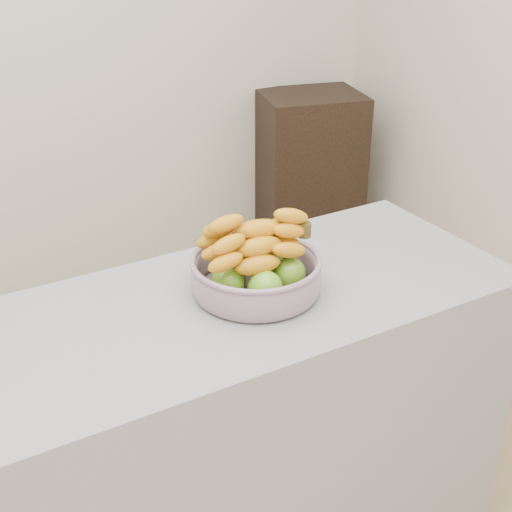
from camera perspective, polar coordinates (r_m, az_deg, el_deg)
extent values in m
cube|color=gray|center=(1.93, -9.26, -17.15)|extent=(2.00, 0.60, 0.90)
cube|color=black|center=(3.76, 4.26, 6.23)|extent=(0.58, 0.51, 0.89)
cylinder|color=#9BACBA|center=(1.76, 0.00, -2.71)|extent=(0.27, 0.27, 0.01)
torus|color=#9BACBA|center=(1.72, 0.00, -0.37)|extent=(0.32, 0.32, 0.01)
sphere|color=#4F8516|center=(1.67, 0.75, -2.58)|extent=(0.08, 0.08, 0.08)
sphere|color=#4F8516|center=(1.74, 2.64, -1.37)|extent=(0.08, 0.08, 0.08)
sphere|color=#4F8516|center=(1.81, 0.87, -0.19)|extent=(0.08, 0.08, 0.08)
sphere|color=#4F8516|center=(1.78, -2.02, -0.56)|extent=(0.08, 0.08, 0.08)
sphere|color=#4F8516|center=(1.70, -2.24, -2.04)|extent=(0.08, 0.08, 0.08)
ellipsoid|color=#F1A814|center=(1.67, 0.13, -0.72)|extent=(0.21, 0.07, 0.05)
ellipsoid|color=#F1A814|center=(1.71, -0.34, 0.05)|extent=(0.21, 0.10, 0.05)
ellipsoid|color=#F1A814|center=(1.76, -0.79, 0.78)|extent=(0.21, 0.12, 0.05)
ellipsoid|color=#F1A814|center=(1.68, 0.26, 0.78)|extent=(0.21, 0.06, 0.05)
ellipsoid|color=#F1A814|center=(1.73, -0.25, 1.57)|extent=(0.20, 0.13, 0.05)
ellipsoid|color=#F1A814|center=(1.69, 0.21, 2.18)|extent=(0.21, 0.10, 0.05)
cylinder|color=#3F3314|center=(1.73, 3.92, 2.11)|extent=(0.03, 0.03, 0.04)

